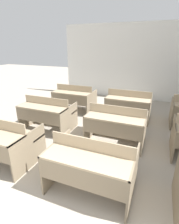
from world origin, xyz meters
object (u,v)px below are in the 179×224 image
(bench_third_center, at_px, (128,104))
(bench_front_left, at_px, (1,139))
(bench_third_left, at_px, (74,97))
(bench_front_center, at_px, (91,163))
(bench_second_left, at_px, (47,112))
(bench_second_center, at_px, (116,123))

(bench_third_center, bearing_deg, bench_front_left, -121.66)
(bench_third_left, bearing_deg, bench_front_center, -59.30)
(bench_front_center, height_order, bench_third_left, same)
(bench_front_left, relative_size, bench_second_left, 1.00)
(bench_second_center, xyz_separation_m, bench_third_left, (-1.73, 1.46, 0.00))
(bench_second_center, bearing_deg, bench_second_left, -179.95)
(bench_front_left, xyz_separation_m, bench_second_center, (1.76, 1.43, 0.00))
(bench_front_left, distance_m, bench_second_left, 1.42)
(bench_second_center, distance_m, bench_third_left, 2.26)
(bench_front_left, relative_size, bench_third_center, 1.00)
(bench_front_left, height_order, bench_front_center, same)
(bench_third_left, bearing_deg, bench_front_left, -90.58)
(bench_second_left, bearing_deg, bench_front_center, -39.64)
(bench_third_center, bearing_deg, bench_second_center, -90.21)
(bench_front_left, xyz_separation_m, bench_second_left, (0.00, 1.42, 0.00))
(bench_front_center, xyz_separation_m, bench_second_left, (-1.75, 1.45, 0.00))
(bench_front_left, bearing_deg, bench_second_center, 38.98)
(bench_front_center, bearing_deg, bench_third_center, 89.81)
(bench_front_center, xyz_separation_m, bench_third_left, (-1.73, 2.91, 0.00))
(bench_front_left, height_order, bench_third_left, same)
(bench_front_center, relative_size, bench_third_center, 1.00)
(bench_second_left, xyz_separation_m, bench_third_center, (1.76, 1.44, 0.00))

